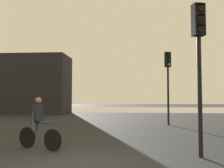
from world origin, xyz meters
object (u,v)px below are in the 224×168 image
(distant_building, at_px, (22,85))
(cyclist, at_px, (38,123))
(traffic_light_near_right, at_px, (199,49))
(traffic_light_far_right, at_px, (168,74))

(distant_building, height_order, cyclist, distant_building)
(traffic_light_near_right, relative_size, cyclist, 2.60)
(distant_building, bearing_deg, traffic_light_near_right, -53.86)
(traffic_light_near_right, xyz_separation_m, cyclist, (-4.78, 0.69, -2.12))
(traffic_light_far_right, distance_m, cyclist, 9.19)
(distant_building, bearing_deg, traffic_light_far_right, -36.44)
(traffic_light_near_right, bearing_deg, distant_building, -69.99)
(traffic_light_far_right, height_order, cyclist, traffic_light_far_right)
(cyclist, bearing_deg, traffic_light_far_right, 167.81)
(traffic_light_far_right, bearing_deg, cyclist, 29.76)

